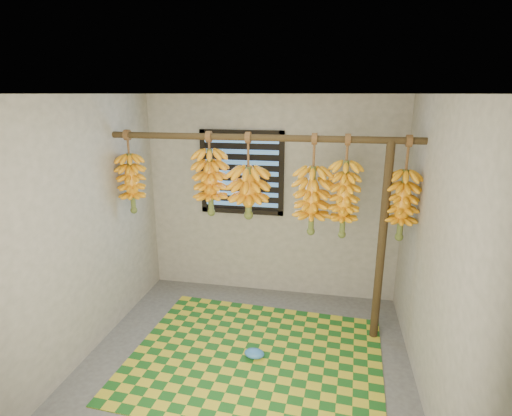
% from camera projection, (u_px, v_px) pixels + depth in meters
% --- Properties ---
extents(floor, '(3.00, 3.00, 0.01)m').
position_uv_depth(floor, '(245.00, 366.00, 3.66)').
color(floor, '#4B4B4B').
rests_on(floor, ground).
extents(ceiling, '(3.00, 3.00, 0.01)m').
position_uv_depth(ceiling, '(242.00, 93.00, 2.99)').
color(ceiling, silver).
rests_on(ceiling, wall_back).
extents(wall_back, '(3.00, 0.01, 2.40)m').
position_uv_depth(wall_back, '(271.00, 198.00, 4.75)').
color(wall_back, gray).
rests_on(wall_back, floor).
extents(wall_left, '(0.01, 3.00, 2.40)m').
position_uv_depth(wall_left, '(81.00, 232.00, 3.60)').
color(wall_left, gray).
rests_on(wall_left, floor).
extents(wall_right, '(0.01, 3.00, 2.40)m').
position_uv_depth(wall_right, '(435.00, 257.00, 3.05)').
color(wall_right, gray).
rests_on(wall_right, floor).
extents(window, '(1.00, 0.04, 1.00)m').
position_uv_depth(window, '(242.00, 173.00, 4.70)').
color(window, black).
rests_on(window, wall_back).
extents(hanging_pole, '(3.00, 0.06, 0.06)m').
position_uv_depth(hanging_pole, '(259.00, 138.00, 3.77)').
color(hanging_pole, '#3C2B17').
rests_on(hanging_pole, wall_left).
extents(support_post, '(0.08, 0.08, 2.00)m').
position_uv_depth(support_post, '(382.00, 245.00, 3.83)').
color(support_post, '#3C2B17').
rests_on(support_post, floor).
extents(woven_mat, '(2.41, 1.97, 0.01)m').
position_uv_depth(woven_mat, '(255.00, 357.00, 3.76)').
color(woven_mat, '#19551A').
rests_on(woven_mat, floor).
extents(plastic_bag, '(0.20, 0.15, 0.08)m').
position_uv_depth(plastic_bag, '(254.00, 353.00, 3.75)').
color(plastic_bag, '#316EB7').
rests_on(plastic_bag, woven_mat).
extents(banana_bunch_a, '(0.28, 0.28, 0.86)m').
position_uv_depth(banana_bunch_a, '(132.00, 183.00, 4.15)').
color(banana_bunch_a, brown).
rests_on(banana_bunch_a, hanging_pole).
extents(banana_bunch_b, '(0.35, 0.35, 0.83)m').
position_uv_depth(banana_bunch_b, '(210.00, 182.00, 3.98)').
color(banana_bunch_b, brown).
rests_on(banana_bunch_b, hanging_pole).
extents(banana_bunch_c, '(0.39, 0.39, 0.84)m').
position_uv_depth(banana_bunch_c, '(248.00, 192.00, 3.93)').
color(banana_bunch_c, brown).
rests_on(banana_bunch_c, hanging_pole).
extents(banana_bunch_d, '(0.29, 0.29, 0.98)m').
position_uv_depth(banana_bunch_d, '(344.00, 199.00, 3.77)').
color(banana_bunch_d, brown).
rests_on(banana_bunch_d, hanging_pole).
extents(banana_bunch_e, '(0.36, 0.36, 0.97)m').
position_uv_depth(banana_bunch_e, '(312.00, 201.00, 3.84)').
color(banana_bunch_e, brown).
rests_on(banana_bunch_e, hanging_pole).
extents(banana_bunch_f, '(0.27, 0.27, 0.97)m').
position_uv_depth(banana_bunch_f, '(402.00, 205.00, 3.68)').
color(banana_bunch_f, brown).
rests_on(banana_bunch_f, hanging_pole).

